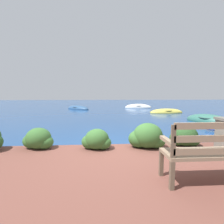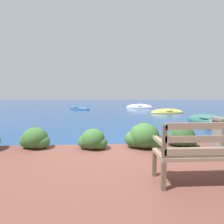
{
  "view_description": "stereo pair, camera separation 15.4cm",
  "coord_description": "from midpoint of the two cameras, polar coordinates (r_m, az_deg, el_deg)",
  "views": [
    {
      "loc": [
        -0.46,
        -4.42,
        1.52
      ],
      "look_at": [
        0.22,
        5.89,
        0.45
      ],
      "focal_mm": 28.0,
      "sensor_mm": 36.0,
      "label": 1
    },
    {
      "loc": [
        -0.3,
        -4.43,
        1.52
      ],
      "look_at": [
        0.22,
        5.89,
        0.45
      ],
      "focal_mm": 28.0,
      "sensor_mm": 36.0,
      "label": 2
    }
  ],
  "objects": [
    {
      "name": "ground_plane",
      "position": [
        4.7,
        1.94,
        -13.0
      ],
      "size": [
        80.0,
        80.0,
        0.0
      ],
      "color": "navy"
    },
    {
      "name": "park_bench",
      "position": [
        2.93,
        29.06,
        -11.11
      ],
      "size": [
        1.34,
        0.48,
        0.93
      ],
      "rotation": [
        0.0,
        0.0,
        -0.09
      ],
      "color": "brown",
      "rests_on": "patio_terrace"
    },
    {
      "name": "hedge_clump_left",
      "position": [
        4.6,
        -23.02,
        -8.19
      ],
      "size": [
        0.74,
        0.53,
        0.5
      ],
      "color": "#38662D",
      "rests_on": "patio_terrace"
    },
    {
      "name": "hedge_clump_centre",
      "position": [
        4.21,
        -5.29,
        -9.16
      ],
      "size": [
        0.71,
        0.51,
        0.48
      ],
      "color": "#38662D",
      "rests_on": "patio_terrace"
    },
    {
      "name": "hedge_clump_right",
      "position": [
        4.34,
        11.26,
        -8.07
      ],
      "size": [
        0.89,
        0.64,
        0.6
      ],
      "color": "#38662D",
      "rests_on": "patio_terrace"
    },
    {
      "name": "hedge_clump_far_right",
      "position": [
        4.78,
        22.75,
        -7.62
      ],
      "size": [
        0.75,
        0.54,
        0.51
      ],
      "color": "#284C23",
      "rests_on": "patio_terrace"
    },
    {
      "name": "rowboat_nearest",
      "position": [
        10.65,
        29.47,
        -2.7
      ],
      "size": [
        2.06,
        2.72,
        0.77
      ],
      "rotation": [
        0.0,
        0.0,
        2.04
      ],
      "color": "#336B5B",
      "rests_on": "ground_plane"
    },
    {
      "name": "rowboat_mid",
      "position": [
        14.52,
        17.87,
        -0.15
      ],
      "size": [
        2.71,
        1.11,
        0.63
      ],
      "rotation": [
        0.0,
        0.0,
        0.05
      ],
      "color": "#DBC64C",
      "rests_on": "ground_plane"
    },
    {
      "name": "rowboat_far",
      "position": [
        17.68,
        -10.47,
        1.08
      ],
      "size": [
        2.77,
        2.63,
        0.64
      ],
      "rotation": [
        0.0,
        0.0,
        2.41
      ],
      "color": "#2D517A",
      "rests_on": "ground_plane"
    },
    {
      "name": "rowboat_outer",
      "position": [
        18.92,
        9.16,
        1.46
      ],
      "size": [
        2.92,
        1.35,
        0.8
      ],
      "rotation": [
        0.0,
        0.0,
        6.15
      ],
      "color": "silver",
      "rests_on": "ground_plane"
    },
    {
      "name": "mooring_buoy",
      "position": [
        8.32,
        30.5,
        -4.78
      ],
      "size": [
        0.6,
        0.6,
        0.54
      ],
      "color": "white",
      "rests_on": "ground_plane"
    }
  ]
}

